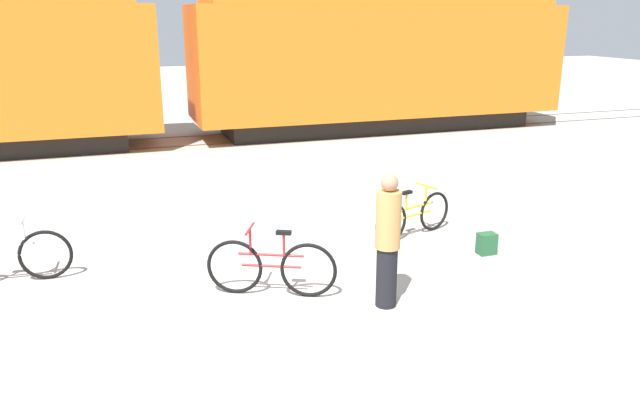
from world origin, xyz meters
TOP-DOWN VIEW (x-y plane):
  - ground_plane at (0.00, 0.00)m, footprint 80.00×80.00m
  - freight_train at (0.00, 11.61)m, footprint 24.58×2.99m
  - rail_near at (0.00, 10.89)m, footprint 36.58×0.07m
  - rail_far at (0.00, 12.33)m, footprint 36.58×0.07m
  - bicycle_maroon at (-0.05, 0.53)m, footprint 1.61×0.80m
  - bicycle_silver at (-3.46, 2.10)m, footprint 1.81×0.46m
  - bicycle_yellow at (2.80, 1.99)m, footprint 1.65×0.62m
  - person_in_tan at (1.27, -0.26)m, footprint 0.32×0.32m
  - backpack at (3.53, 0.88)m, footprint 0.28×0.20m

SIDE VIEW (x-z plane):
  - ground_plane at x=0.00m, z-range 0.00..0.00m
  - rail_near at x=0.00m, z-range 0.00..0.01m
  - rail_far at x=0.00m, z-range 0.00..0.01m
  - backpack at x=3.53m, z-range 0.00..0.34m
  - bicycle_yellow at x=2.80m, z-range -0.06..0.79m
  - bicycle_silver at x=-3.46m, z-range -0.07..0.84m
  - bicycle_maroon at x=-0.05m, z-range -0.07..0.87m
  - person_in_tan at x=1.27m, z-range 0.01..1.77m
  - freight_train at x=0.00m, z-range 0.13..5.43m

